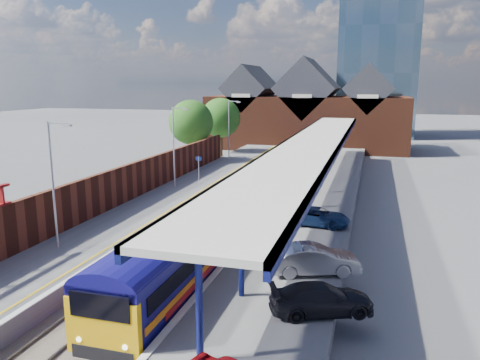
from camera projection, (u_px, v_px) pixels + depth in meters
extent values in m
plane|color=#5B5B5E|center=(267.00, 184.00, 47.09)|extent=(240.00, 240.00, 0.00)
cube|color=#473D33|center=(239.00, 209.00, 37.67)|extent=(6.00, 76.00, 0.06)
cube|color=slate|center=(213.00, 206.00, 38.25)|extent=(0.07, 76.00, 0.14)
cube|color=slate|center=(230.00, 207.00, 37.86)|extent=(0.07, 76.00, 0.14)
cube|color=slate|center=(249.00, 208.00, 37.44)|extent=(0.07, 76.00, 0.14)
cube|color=slate|center=(266.00, 210.00, 37.05)|extent=(0.07, 76.00, 0.14)
cube|color=#565659|center=(176.00, 199.00, 39.06)|extent=(5.00, 76.00, 1.00)
cube|color=#565659|center=(314.00, 209.00, 35.96)|extent=(6.00, 76.00, 1.00)
cube|color=silver|center=(203.00, 194.00, 38.32)|extent=(0.30, 76.00, 0.05)
cube|color=silver|center=(278.00, 200.00, 36.62)|extent=(0.30, 76.00, 0.05)
cube|color=yellow|center=(196.00, 194.00, 38.49)|extent=(0.14, 76.00, 0.01)
cube|color=#120E62|center=(190.00, 247.00, 23.50)|extent=(2.81, 16.00, 2.50)
cube|color=#120E62|center=(189.00, 223.00, 23.25)|extent=(2.81, 16.00, 0.60)
cube|color=#120E62|center=(264.00, 181.00, 39.12)|extent=(2.81, 16.00, 2.50)
cube|color=#120E62|center=(265.00, 167.00, 38.87)|extent=(2.81, 16.00, 0.60)
cube|color=#120E62|center=(297.00, 153.00, 54.75)|extent=(2.81, 16.00, 2.50)
cube|color=#120E62|center=(297.00, 143.00, 54.49)|extent=(2.81, 16.00, 0.60)
cube|color=#120E62|center=(314.00, 138.00, 70.37)|extent=(2.81, 16.00, 2.50)
cube|color=#120E62|center=(315.00, 130.00, 70.12)|extent=(2.81, 16.00, 0.60)
cube|color=black|center=(269.00, 160.00, 47.23)|extent=(0.04, 60.54, 0.70)
cube|color=orange|center=(269.00, 168.00, 47.39)|extent=(0.03, 55.27, 0.30)
cube|color=#AB0B12|center=(269.00, 170.00, 47.45)|extent=(0.03, 55.27, 0.30)
cube|color=#F2B20C|center=(103.00, 328.00, 16.09)|extent=(2.82, 0.30, 2.10)
cube|color=black|center=(100.00, 306.00, 15.82)|extent=(2.30, 0.16, 0.90)
cube|color=black|center=(138.00, 331.00, 18.55)|extent=(2.00, 2.40, 0.60)
cube|color=black|center=(318.00, 144.00, 75.97)|extent=(2.00, 2.40, 0.60)
cylinder|color=#0E1453|center=(199.00, 301.00, 14.99)|extent=(0.24, 0.24, 4.20)
cylinder|color=#0E1453|center=(242.00, 249.00, 19.70)|extent=(0.24, 0.24, 4.20)
cylinder|color=#0E1453|center=(268.00, 217.00, 24.40)|extent=(0.24, 0.24, 4.20)
cylinder|color=#0E1453|center=(285.00, 196.00, 29.11)|extent=(0.24, 0.24, 4.20)
cylinder|color=#0E1453|center=(298.00, 180.00, 33.82)|extent=(0.24, 0.24, 4.20)
cylinder|color=#0E1453|center=(308.00, 168.00, 38.52)|extent=(0.24, 0.24, 4.20)
cylinder|color=#0E1453|center=(315.00, 159.00, 43.23)|extent=(0.24, 0.24, 4.20)
cylinder|color=#0E1453|center=(321.00, 151.00, 47.93)|extent=(0.24, 0.24, 4.20)
cylinder|color=#0E1453|center=(326.00, 145.00, 52.64)|extent=(0.24, 0.24, 4.20)
cylinder|color=#0E1453|center=(330.00, 140.00, 57.35)|extent=(0.24, 0.24, 4.20)
cube|color=beige|center=(313.00, 143.00, 36.99)|extent=(4.50, 52.00, 0.25)
cube|color=#0E1453|center=(286.00, 144.00, 37.60)|extent=(0.20, 52.00, 0.55)
cube|color=#0E1453|center=(341.00, 145.00, 36.44)|extent=(0.20, 52.00, 0.55)
cylinder|color=#A5A8AA|center=(53.00, 186.00, 25.35)|extent=(0.12, 0.12, 7.00)
cube|color=#A5A8AA|center=(57.00, 123.00, 24.49)|extent=(1.20, 0.08, 0.08)
cube|color=#A5A8AA|center=(67.00, 125.00, 24.35)|extent=(0.45, 0.18, 0.12)
cylinder|color=#A5A8AA|center=(174.00, 148.00, 40.41)|extent=(0.12, 0.12, 7.00)
cube|color=#A5A8AA|center=(179.00, 108.00, 39.55)|extent=(1.20, 0.08, 0.08)
cube|color=#A5A8AA|center=(186.00, 109.00, 39.41)|extent=(0.45, 0.18, 0.12)
cylinder|color=#A5A8AA|center=(229.00, 130.00, 55.46)|extent=(0.12, 0.12, 7.00)
cube|color=#A5A8AA|center=(234.00, 101.00, 54.61)|extent=(1.20, 0.08, 0.08)
cube|color=#A5A8AA|center=(239.00, 102.00, 54.47)|extent=(0.45, 0.18, 0.12)
cylinder|color=#A5A8AA|center=(199.00, 170.00, 42.34)|extent=(0.08, 0.08, 2.50)
cube|color=#0C194C|center=(198.00, 159.00, 42.13)|extent=(0.55, 0.06, 0.35)
cube|color=#572717|center=(109.00, 190.00, 33.73)|extent=(0.35, 50.00, 2.80)
cube|color=maroon|center=(1.00, 196.00, 23.94)|extent=(0.30, 0.12, 1.00)
cube|color=#572717|center=(307.00, 122.00, 72.63)|extent=(30.00, 12.00, 8.00)
cube|color=#232328|center=(251.00, 88.00, 74.01)|extent=(7.13, 12.00, 7.13)
cube|color=#232328|center=(308.00, 88.00, 71.58)|extent=(9.16, 12.00, 9.16)
cube|color=#232328|center=(369.00, 89.00, 69.14)|extent=(7.13, 12.00, 7.13)
cube|color=beige|center=(241.00, 96.00, 68.52)|extent=(2.80, 0.15, 0.50)
cube|color=beige|center=(302.00, 96.00, 66.09)|extent=(2.80, 0.15, 0.50)
cube|color=beige|center=(368.00, 96.00, 63.65)|extent=(2.80, 0.15, 0.50)
cube|color=#48667B|center=(380.00, 29.00, 87.39)|extent=(14.00, 14.00, 40.00)
cylinder|color=#382314|center=(192.00, 152.00, 55.17)|extent=(0.44, 0.44, 4.00)
sphere|color=#204C14|center=(191.00, 122.00, 54.46)|extent=(5.20, 5.20, 5.20)
sphere|color=#204C14|center=(196.00, 129.00, 53.92)|extent=(3.20, 3.20, 3.20)
cylinder|color=#382314|center=(221.00, 144.00, 62.43)|extent=(0.44, 0.44, 4.00)
sphere|color=#204C14|center=(221.00, 118.00, 61.72)|extent=(5.20, 5.20, 5.20)
sphere|color=#204C14|center=(225.00, 123.00, 61.17)|extent=(3.20, 3.20, 3.20)
imported|color=#9C9BA0|center=(314.00, 259.00, 22.34)|extent=(4.51, 2.82, 1.40)
imported|color=black|center=(322.00, 299.00, 18.48)|extent=(4.47, 3.13, 1.20)
imported|color=navy|center=(317.00, 216.00, 30.00)|extent=(4.32, 2.35, 1.15)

